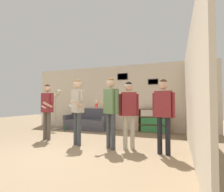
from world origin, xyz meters
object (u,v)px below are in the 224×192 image
object	(u,v)px
person_spectator_near_bookshelf	(129,107)
couch	(87,122)
person_player_foreground_left	(47,105)
person_spectator_far_right	(163,108)
bookshelf	(154,121)
bottle_on_floor	(64,128)
floor_lamp	(56,99)
person_watcher_holding_cup	(111,105)
person_player_foreground_center	(77,104)
drinking_cup	(155,108)

from	to	relation	value
person_spectator_near_bookshelf	couch	bearing A→B (deg)	135.86
person_player_foreground_left	person_spectator_far_right	size ratio (longest dim) A/B	1.02
bookshelf	bottle_on_floor	distance (m)	3.54
bookshelf	floor_lamp	bearing A→B (deg)	-170.17
person_watcher_holding_cup	person_spectator_near_bookshelf	xyz separation A→B (m)	(0.42, 0.16, -0.07)
person_player_foreground_center	person_spectator_far_right	world-z (taller)	person_player_foreground_center
floor_lamp	person_player_foreground_center	world-z (taller)	person_player_foreground_center
person_watcher_holding_cup	person_spectator_near_bookshelf	bearing A→B (deg)	21.46
couch	person_player_foreground_left	world-z (taller)	person_player_foreground_left
floor_lamp	person_spectator_far_right	distance (m)	5.02
person_player_foreground_left	person_watcher_holding_cup	size ratio (longest dim) A/B	0.97
bookshelf	drinking_cup	size ratio (longest dim) A/B	9.80
person_player_foreground_left	person_spectator_far_right	xyz separation A→B (m)	(3.49, -0.32, -0.03)
person_spectator_near_bookshelf	bottle_on_floor	size ratio (longest dim) A/B	5.82
person_player_foreground_center	person_spectator_far_right	distance (m)	2.25
couch	person_spectator_far_right	xyz separation A→B (m)	(3.30, -2.57, 0.74)
bookshelf	person_player_foreground_center	bearing A→B (deg)	-121.95
floor_lamp	person_spectator_far_right	bearing A→B (deg)	-24.45
person_player_foreground_left	couch	bearing A→B (deg)	85.18
person_spectator_near_bookshelf	person_spectator_far_right	xyz separation A→B (m)	(0.84, -0.18, 0.00)
person_spectator_near_bookshelf	drinking_cup	size ratio (longest dim) A/B	14.19
floor_lamp	couch	bearing A→B (deg)	21.54
bookshelf	person_spectator_far_right	bearing A→B (deg)	-78.58
drinking_cup	person_spectator_near_bookshelf	bearing A→B (deg)	-97.17
couch	person_spectator_near_bookshelf	bearing A→B (deg)	-44.14
person_player_foreground_center	bottle_on_floor	distance (m)	2.68
drinking_cup	person_player_foreground_center	bearing A→B (deg)	-122.55
drinking_cup	person_watcher_holding_cup	bearing A→B (deg)	-105.14
person_player_foreground_left	drinking_cup	xyz separation A→B (m)	(2.98, 2.45, -0.11)
bookshelf	drinking_cup	xyz separation A→B (m)	(0.04, 0.00, 0.51)
person_spectator_far_right	bottle_on_floor	xyz separation A→B (m)	(-3.97, 1.86, -0.91)
person_player_foreground_center	bottle_on_floor	world-z (taller)	person_player_foreground_center
couch	floor_lamp	bearing A→B (deg)	-158.46
person_spectator_near_bookshelf	bottle_on_floor	world-z (taller)	person_spectator_near_bookshelf
person_watcher_holding_cup	floor_lamp	bearing A→B (deg)	148.04
person_player_foreground_left	bottle_on_floor	xyz separation A→B (m)	(-0.47, 1.54, -0.94)
bottle_on_floor	drinking_cup	distance (m)	3.66
bookshelf	person_spectator_far_right	size ratio (longest dim) A/B	0.69
person_player_foreground_left	person_spectator_far_right	bearing A→B (deg)	-5.23
person_player_foreground_center	person_spectator_near_bookshelf	distance (m)	1.41
person_player_foreground_center	floor_lamp	bearing A→B (deg)	138.95
couch	person_player_foreground_center	xyz separation A→B (m)	(1.06, -2.51, 0.81)
bookshelf	person_player_foreground_left	xyz separation A→B (m)	(-2.94, -2.45, 0.61)
person_player_foreground_left	drinking_cup	distance (m)	3.85
floor_lamp	person_player_foreground_center	size ratio (longest dim) A/B	0.95
couch	bookshelf	xyz separation A→B (m)	(2.75, 0.20, 0.15)
floor_lamp	person_player_foreground_center	xyz separation A→B (m)	(2.31, -2.01, -0.21)
person_player_foreground_center	person_spectator_far_right	size ratio (longest dim) A/B	1.06
bookshelf	person_spectator_far_right	xyz separation A→B (m)	(0.56, -2.77, 0.58)
person_player_foreground_left	drinking_cup	bearing A→B (deg)	39.44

